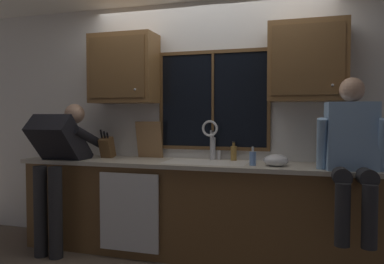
{
  "coord_description": "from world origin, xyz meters",
  "views": [
    {
      "loc": [
        1.02,
        -3.88,
        1.37
      ],
      "look_at": [
        -0.08,
        -0.3,
        1.21
      ],
      "focal_mm": 36.28,
      "sensor_mm": 36.0,
      "label": 1
    }
  ],
  "objects_px": {
    "person_sitting_on_counter": "(352,149)",
    "knife_block": "(107,148)",
    "bottle_tall_clear": "(234,153)",
    "bottle_green_glass": "(213,148)",
    "mixing_bowl": "(276,160)",
    "soap_dispenser": "(253,158)",
    "person_standing": "(59,159)",
    "cutting_board": "(149,140)"
  },
  "relations": [
    {
      "from": "knife_block",
      "to": "bottle_tall_clear",
      "type": "bearing_deg",
      "value": 5.45
    },
    {
      "from": "mixing_bowl",
      "to": "cutting_board",
      "type": "bearing_deg",
      "value": 167.7
    },
    {
      "from": "bottle_green_glass",
      "to": "mixing_bowl",
      "type": "bearing_deg",
      "value": -24.61
    },
    {
      "from": "soap_dispenser",
      "to": "knife_block",
      "type": "bearing_deg",
      "value": 173.39
    },
    {
      "from": "soap_dispenser",
      "to": "person_standing",
      "type": "bearing_deg",
      "value": -174.78
    },
    {
      "from": "person_sitting_on_counter",
      "to": "soap_dispenser",
      "type": "relative_size",
      "value": 7.29
    },
    {
      "from": "mixing_bowl",
      "to": "bottle_tall_clear",
      "type": "relative_size",
      "value": 1.13
    },
    {
      "from": "knife_block",
      "to": "cutting_board",
      "type": "bearing_deg",
      "value": 17.51
    },
    {
      "from": "person_sitting_on_counter",
      "to": "person_standing",
      "type": "bearing_deg",
      "value": -179.74
    },
    {
      "from": "bottle_green_glass",
      "to": "bottle_tall_clear",
      "type": "xyz_separation_m",
      "value": [
        0.22,
        -0.01,
        -0.04
      ]
    },
    {
      "from": "knife_block",
      "to": "soap_dispenser",
      "type": "bearing_deg",
      "value": -6.61
    },
    {
      "from": "person_sitting_on_counter",
      "to": "bottle_green_glass",
      "type": "bearing_deg",
      "value": 159.01
    },
    {
      "from": "person_sitting_on_counter",
      "to": "knife_block",
      "type": "distance_m",
      "value": 2.41
    },
    {
      "from": "person_sitting_on_counter",
      "to": "soap_dispenser",
      "type": "xyz_separation_m",
      "value": [
        -0.81,
        0.16,
        -0.12
      ]
    },
    {
      "from": "person_standing",
      "to": "soap_dispenser",
      "type": "distance_m",
      "value": 1.92
    },
    {
      "from": "cutting_board",
      "to": "person_sitting_on_counter",
      "type": "bearing_deg",
      "value": -13.76
    },
    {
      "from": "knife_block",
      "to": "soap_dispenser",
      "type": "distance_m",
      "value": 1.58
    },
    {
      "from": "person_standing",
      "to": "bottle_green_glass",
      "type": "height_order",
      "value": "person_standing"
    },
    {
      "from": "bottle_tall_clear",
      "to": "bottle_green_glass",
      "type": "bearing_deg",
      "value": 176.79
    },
    {
      "from": "bottle_green_glass",
      "to": "bottle_tall_clear",
      "type": "relative_size",
      "value": 1.54
    },
    {
      "from": "knife_block",
      "to": "bottle_tall_clear",
      "type": "height_order",
      "value": "knife_block"
    },
    {
      "from": "soap_dispenser",
      "to": "bottle_green_glass",
      "type": "bearing_deg",
      "value": 144.38
    },
    {
      "from": "person_standing",
      "to": "soap_dispenser",
      "type": "bearing_deg",
      "value": 5.22
    },
    {
      "from": "bottle_green_glass",
      "to": "soap_dispenser",
      "type": "bearing_deg",
      "value": -35.62
    },
    {
      "from": "person_standing",
      "to": "cutting_board",
      "type": "relative_size",
      "value": 3.8
    },
    {
      "from": "person_sitting_on_counter",
      "to": "knife_block",
      "type": "bearing_deg",
      "value": 171.78
    },
    {
      "from": "person_standing",
      "to": "mixing_bowl",
      "type": "relative_size",
      "value": 6.86
    },
    {
      "from": "cutting_board",
      "to": "bottle_green_glass",
      "type": "relative_size",
      "value": 1.32
    },
    {
      "from": "person_standing",
      "to": "bottle_tall_clear",
      "type": "xyz_separation_m",
      "value": [
        1.68,
        0.48,
        0.06
      ]
    },
    {
      "from": "knife_block",
      "to": "bottle_green_glass",
      "type": "xyz_separation_m",
      "value": [
        1.12,
        0.14,
        0.01
      ]
    },
    {
      "from": "person_standing",
      "to": "bottle_tall_clear",
      "type": "bearing_deg",
      "value": 16.08
    },
    {
      "from": "person_sitting_on_counter",
      "to": "cutting_board",
      "type": "bearing_deg",
      "value": 166.24
    },
    {
      "from": "bottle_tall_clear",
      "to": "knife_block",
      "type": "bearing_deg",
      "value": -174.55
    },
    {
      "from": "mixing_bowl",
      "to": "bottle_green_glass",
      "type": "distance_m",
      "value": 0.72
    },
    {
      "from": "knife_block",
      "to": "cutting_board",
      "type": "xyz_separation_m",
      "value": [
        0.43,
        0.13,
        0.08
      ]
    },
    {
      "from": "person_standing",
      "to": "cutting_board",
      "type": "xyz_separation_m",
      "value": [
        0.77,
        0.49,
        0.18
      ]
    },
    {
      "from": "bottle_green_glass",
      "to": "person_sitting_on_counter",
      "type": "bearing_deg",
      "value": -20.99
    },
    {
      "from": "person_standing",
      "to": "bottle_tall_clear",
      "type": "height_order",
      "value": "person_standing"
    },
    {
      "from": "soap_dispenser",
      "to": "bottle_tall_clear",
      "type": "xyz_separation_m",
      "value": [
        -0.23,
        0.31,
        0.01
      ]
    },
    {
      "from": "cutting_board",
      "to": "person_standing",
      "type": "bearing_deg",
      "value": -147.46
    },
    {
      "from": "knife_block",
      "to": "soap_dispenser",
      "type": "relative_size",
      "value": 1.86
    },
    {
      "from": "person_standing",
      "to": "person_sitting_on_counter",
      "type": "distance_m",
      "value": 2.73
    }
  ]
}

